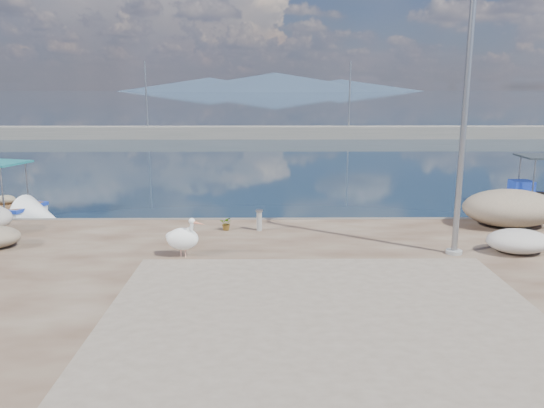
# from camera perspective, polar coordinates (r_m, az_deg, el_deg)

# --- Properties ---
(ground) EXTENTS (1400.00, 1400.00, 0.00)m
(ground) POSITION_cam_1_polar(r_m,az_deg,el_deg) (14.05, 0.15, -8.56)
(ground) COLOR #162635
(ground) RESTS_ON ground
(quay_patch) EXTENTS (9.00, 7.00, 0.01)m
(quay_patch) POSITION_cam_1_polar(r_m,az_deg,el_deg) (11.15, 5.60, -11.62)
(quay_patch) COLOR gray
(quay_patch) RESTS_ON quay
(breakwater) EXTENTS (120.00, 2.20, 7.50)m
(breakwater) POSITION_cam_1_polar(r_m,az_deg,el_deg) (53.30, -0.39, 7.71)
(breakwater) COLOR gray
(breakwater) RESTS_ON ground
(mountains) EXTENTS (370.00, 280.00, 22.00)m
(mountains) POSITION_cam_1_polar(r_m,az_deg,el_deg) (663.15, -0.17, 12.88)
(mountains) COLOR #28384C
(mountains) RESTS_ON ground
(pelican) EXTENTS (1.17, 0.82, 1.12)m
(pelican) POSITION_cam_1_polar(r_m,az_deg,el_deg) (14.62, -9.53, -3.64)
(pelican) COLOR tan
(pelican) RESTS_ON quay
(lamp_post) EXTENTS (0.44, 0.96, 7.00)m
(lamp_post) POSITION_cam_1_polar(r_m,az_deg,el_deg) (15.09, 19.82, 7.01)
(lamp_post) COLOR gray
(lamp_post) RESTS_ON quay
(bollard_near) EXTENTS (0.23, 0.23, 0.69)m
(bollard_near) POSITION_cam_1_polar(r_m,az_deg,el_deg) (17.09, -1.38, -1.65)
(bollard_near) COLOR gray
(bollard_near) RESTS_ON quay
(potted_plant) EXTENTS (0.48, 0.43, 0.45)m
(potted_plant) POSITION_cam_1_polar(r_m,az_deg,el_deg) (17.22, -4.90, -2.09)
(potted_plant) COLOR #33722D
(potted_plant) RESTS_ON quay
(net_pile_d) EXTENTS (1.76, 1.32, 0.66)m
(net_pile_d) POSITION_cam_1_polar(r_m,az_deg,el_deg) (16.37, 24.96, -3.64)
(net_pile_d) COLOR beige
(net_pile_d) RESTS_ON quay
(net_pile_c) EXTENTS (3.12, 2.23, 1.23)m
(net_pile_c) POSITION_cam_1_polar(r_m,az_deg,el_deg) (19.29, 24.24, -0.39)
(net_pile_c) COLOR tan
(net_pile_c) RESTS_ON quay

